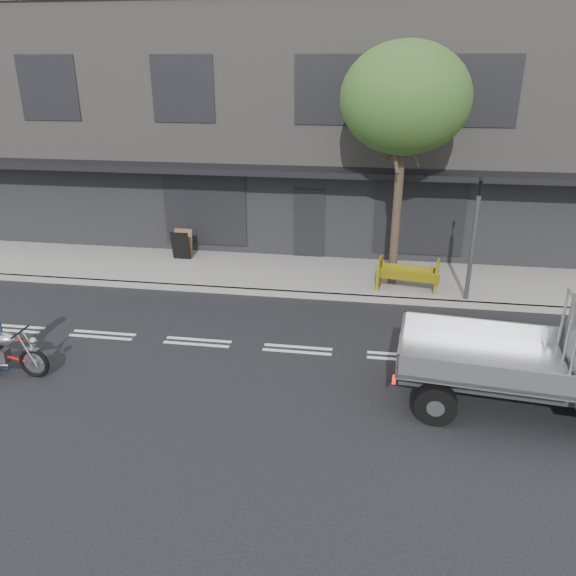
% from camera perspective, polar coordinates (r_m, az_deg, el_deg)
% --- Properties ---
extents(ground, '(80.00, 80.00, 0.00)m').
position_cam_1_polar(ground, '(13.06, 0.97, -6.28)').
color(ground, black).
rests_on(ground, ground).
extents(sidewalk, '(32.00, 3.20, 0.15)m').
position_cam_1_polar(sidewalk, '(17.29, 3.13, 1.28)').
color(sidewalk, gray).
rests_on(sidewalk, ground).
extents(kerb, '(32.00, 0.20, 0.15)m').
position_cam_1_polar(kerb, '(15.81, 2.53, -0.75)').
color(kerb, gray).
rests_on(kerb, ground).
extents(building_main, '(26.00, 10.00, 8.00)m').
position_cam_1_polar(building_main, '(22.85, 5.12, 16.45)').
color(building_main, slate).
rests_on(building_main, ground).
extents(street_tree, '(3.40, 3.40, 6.74)m').
position_cam_1_polar(street_tree, '(15.64, 11.81, 18.24)').
color(street_tree, '#382B21').
rests_on(street_tree, ground).
extents(traffic_light_pole, '(0.12, 0.12, 3.50)m').
position_cam_1_polar(traffic_light_pole, '(15.66, 18.23, 4.04)').
color(traffic_light_pole, '#2D2D30').
rests_on(traffic_light_pole, ground).
extents(motorcycle, '(2.08, 0.60, 1.07)m').
position_cam_1_polar(motorcycle, '(13.30, -27.06, -5.69)').
color(motorcycle, black).
rests_on(motorcycle, ground).
extents(construction_barrier, '(1.79, 0.93, 0.95)m').
position_cam_1_polar(construction_barrier, '(15.94, 12.11, 1.08)').
color(construction_barrier, '#DBC40B').
rests_on(construction_barrier, sidewalk).
extents(sandwich_board, '(0.61, 0.41, 0.95)m').
position_cam_1_polar(sandwich_board, '(18.63, -10.87, 4.23)').
color(sandwich_board, black).
rests_on(sandwich_board, sidewalk).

